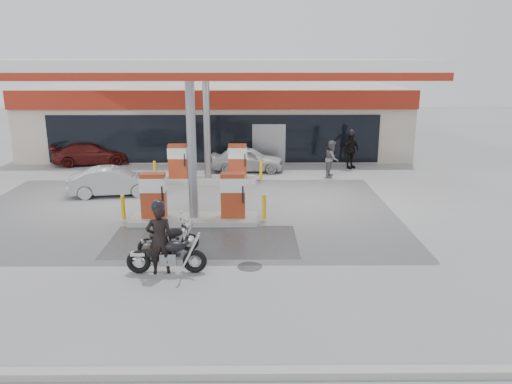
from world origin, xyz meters
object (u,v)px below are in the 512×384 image
attendant (332,159)px  biker_walking (351,150)px  hatchback_silver (114,181)px  main_motorcycle (168,256)px  biker_main (160,239)px  sedan_white (247,159)px  parked_car_left (92,154)px  parked_motorcycle (170,240)px  parked_car_right (368,147)px  pump_island_far (208,167)px  pump_island_near (194,203)px

attendant → biker_walking: (1.27, 1.87, 0.08)m
hatchback_silver → biker_walking: 12.26m
main_motorcycle → biker_main: biker_main is taller
sedan_white → parked_car_left: (-8.54, 1.80, -0.04)m
parked_motorcycle → parked_car_right: 17.63m
main_motorcycle → biker_walking: size_ratio=1.12×
biker_walking → parked_motorcycle: bearing=-157.2°
biker_main → parked_car_left: biker_main is taller
pump_island_far → biker_walking: size_ratio=2.65×
biker_main → hatchback_silver: size_ratio=0.53×
pump_island_near → parked_motorcycle: pump_island_near is taller
parked_car_left → parked_car_right: size_ratio=0.96×
biker_main → parked_car_right: size_ratio=0.45×
main_motorcycle → parked_car_left: bearing=113.2°
pump_island_near → sedan_white: bearing=77.3°
main_motorcycle → pump_island_far: bearing=87.8°
pump_island_far → hatchback_silver: 4.49m
pump_island_near → biker_walking: size_ratio=2.65×
parked_motorcycle → sedan_white: bearing=60.8°
pump_island_near → biker_main: (-0.41, -4.39, 0.26)m
hatchback_silver → pump_island_far: bearing=-66.5°
parked_car_right → pump_island_near: bearing=120.5°
sedan_white → pump_island_near: bearing=168.8°
parked_motorcycle → parked_car_left: (-6.31, 12.98, 0.18)m
parked_car_left → parked_car_right: 15.73m
attendant → hatchback_silver: size_ratio=0.49×
main_motorcycle → biker_walking: (7.48, 13.25, 0.48)m
sedan_white → biker_walking: 5.48m
pump_island_near → biker_walking: bearing=50.6°
parked_car_left → sedan_white: bearing=-116.2°
main_motorcycle → parked_motorcycle: main_motorcycle is taller
pump_island_far → parked_car_left: 7.81m
pump_island_far → sedan_white: size_ratio=1.38×
hatchback_silver → biker_walking: size_ratio=1.88×
hatchback_silver → biker_walking: bearing=-73.4°
pump_island_far → parked_car_right: size_ratio=1.20×
biker_main → parked_car_right: biker_main is taller
biker_main → sedan_white: (2.25, 12.59, -0.34)m
pump_island_far → parked_car_right: (8.89, 6.00, -0.11)m
biker_walking → hatchback_silver: bearing=171.1°
pump_island_near → sedan_white: 8.40m
biker_main → parked_car_right: 18.85m
pump_island_near → parked_car_right: size_ratio=1.20×
hatchback_silver → parked_car_left: (-2.91, 6.40, -0.00)m
pump_island_near → pump_island_far: 6.00m
parked_car_left → biker_walking: biker_walking is taller
attendant → sedan_white: bearing=90.8°
parked_motorcycle → sedan_white: sedan_white is taller
pump_island_far → attendant: size_ratio=2.88×
sedan_white → parked_car_right: 8.01m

